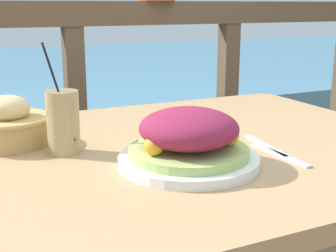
% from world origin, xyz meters
% --- Properties ---
extents(patio_table, '(1.30, 0.93, 0.76)m').
position_xyz_m(patio_table, '(0.00, 0.00, 0.67)').
color(patio_table, tan).
rests_on(patio_table, ground_plane).
extents(railing_fence, '(2.80, 0.08, 1.09)m').
position_xyz_m(railing_fence, '(-0.00, 0.79, 0.75)').
color(railing_fence, brown).
rests_on(railing_fence, ground_plane).
extents(sea_backdrop, '(12.00, 4.00, 0.55)m').
position_xyz_m(sea_backdrop, '(0.00, 3.29, 0.27)').
color(sea_backdrop, teal).
rests_on(sea_backdrop, ground_plane).
extents(salad_plate, '(0.29, 0.29, 0.12)m').
position_xyz_m(salad_plate, '(0.00, -0.14, 0.81)').
color(salad_plate, white).
rests_on(salad_plate, patio_table).
extents(drink_glass, '(0.07, 0.07, 0.25)m').
position_xyz_m(drink_glass, '(-0.21, 0.06, 0.83)').
color(drink_glass, tan).
rests_on(drink_glass, patio_table).
extents(bread_basket, '(0.20, 0.20, 0.12)m').
position_xyz_m(bread_basket, '(-0.31, 0.18, 0.81)').
color(bread_basket, tan).
rests_on(bread_basket, patio_table).
extents(fork, '(0.04, 0.18, 0.00)m').
position_xyz_m(fork, '(0.22, -0.10, 0.76)').
color(fork, silver).
rests_on(fork, patio_table).
extents(knife, '(0.02, 0.18, 0.00)m').
position_xyz_m(knife, '(0.21, -0.17, 0.76)').
color(knife, silver).
rests_on(knife, patio_table).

